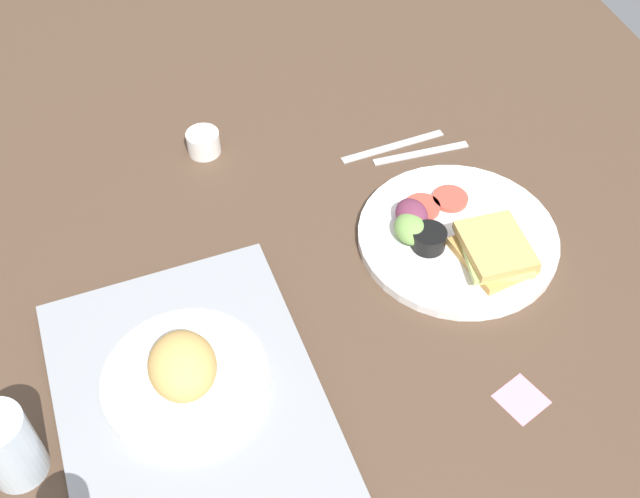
# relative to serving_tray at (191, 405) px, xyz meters

# --- Properties ---
(ground_plane) EXTENTS (1.90, 1.50, 0.03)m
(ground_plane) POSITION_rel_serving_tray_xyz_m (0.16, -0.26, -0.02)
(ground_plane) COLOR #4C3828
(serving_tray) EXTENTS (0.47, 0.36, 0.02)m
(serving_tray) POSITION_rel_serving_tray_xyz_m (0.00, 0.00, 0.00)
(serving_tray) COLOR gray
(serving_tray) RESTS_ON ground_plane
(bread_plate_near) EXTENTS (0.22, 0.22, 0.08)m
(bread_plate_near) POSITION_rel_serving_tray_xyz_m (0.03, -0.00, 0.03)
(bread_plate_near) COLOR white
(bread_plate_near) RESTS_ON serving_tray
(plate_with_salad) EXTENTS (0.31, 0.31, 0.05)m
(plate_with_salad) POSITION_rel_serving_tray_xyz_m (0.16, -0.44, 0.01)
(plate_with_salad) COLOR white
(plate_with_salad) RESTS_ON ground_plane
(drinking_glass) EXTENTS (0.07, 0.07, 0.11)m
(drinking_glass) POSITION_rel_serving_tray_xyz_m (-0.02, 0.21, 0.05)
(drinking_glass) COLOR silver
(drinking_glass) RESTS_ON ground_plane
(espresso_cup) EXTENTS (0.06, 0.06, 0.04)m
(espresso_cup) POSITION_rel_serving_tray_xyz_m (0.48, -0.11, 0.01)
(espresso_cup) COLOR silver
(espresso_cup) RESTS_ON ground_plane
(fork) EXTENTS (0.02, 0.17, 0.01)m
(fork) POSITION_rel_serving_tray_xyz_m (0.37, -0.46, -0.01)
(fork) COLOR #B7B7BC
(fork) RESTS_ON ground_plane
(knife) EXTENTS (0.03, 0.19, 0.01)m
(knife) POSITION_rel_serving_tray_xyz_m (0.40, -0.42, -0.01)
(knife) COLOR #B7B7BC
(knife) RESTS_ON ground_plane
(sticky_note) EXTENTS (0.07, 0.07, 0.00)m
(sticky_note) POSITION_rel_serving_tray_xyz_m (-0.11, -0.41, -0.01)
(sticky_note) COLOR pink
(sticky_note) RESTS_ON ground_plane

